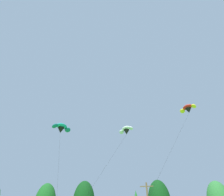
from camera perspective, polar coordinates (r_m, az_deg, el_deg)
name	(u,v)px	position (r m, az deg, el deg)	size (l,w,h in m)	color
parafoil_kite_high_white	(126,130)	(39.29, 4.09, -9.21)	(6.74, 16.95, 18.27)	white
parafoil_kite_mid_red_yellow	(188,109)	(40.72, 20.98, -2.90)	(12.69, 13.79, 20.91)	red
parafoil_kite_far_teal	(61,128)	(39.52, -14.37, -8.33)	(8.72, 14.33, 18.32)	teal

